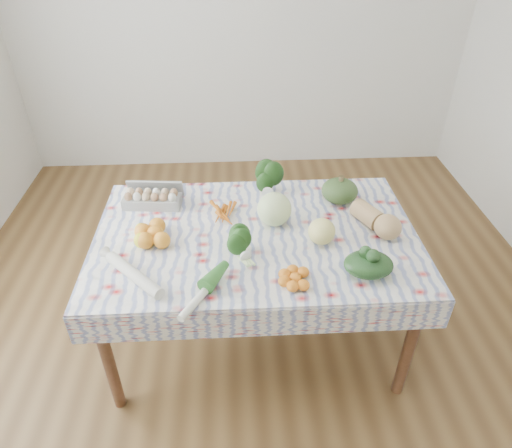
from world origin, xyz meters
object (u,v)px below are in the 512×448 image
egg_carton (152,200)px  grapefruit (322,231)px  kabocha_squash (340,191)px  cabbage (274,209)px  butternut_squash (377,218)px  dining_table (256,246)px

egg_carton → grapefruit: bearing=-18.3°
kabocha_squash → grapefruit: bearing=-114.0°
cabbage → butternut_squash: 0.53m
kabocha_squash → cabbage: 0.44m
kabocha_squash → butternut_squash: 0.31m
dining_table → butternut_squash: bearing=0.4°
dining_table → grapefruit: bearing=-16.5°
kabocha_squash → cabbage: cabbage is taller
grapefruit → dining_table: bearing=163.5°
dining_table → grapefruit: size_ratio=11.86×
kabocha_squash → grapefruit: size_ratio=1.52×
grapefruit → kabocha_squash: bearing=66.0°
kabocha_squash → butternut_squash: size_ratio=0.69×
butternut_squash → grapefruit: size_ratio=2.20×
egg_carton → butternut_squash: size_ratio=1.07×
dining_table → cabbage: (0.10, 0.08, 0.17)m
kabocha_squash → butternut_squash: (0.14, -0.28, 0.00)m
egg_carton → kabocha_squash: kabocha_squash is taller
egg_carton → cabbage: bearing=-12.1°
egg_carton → cabbage: 0.70m
egg_carton → kabocha_squash: size_ratio=1.55×
grapefruit → cabbage: bearing=141.2°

